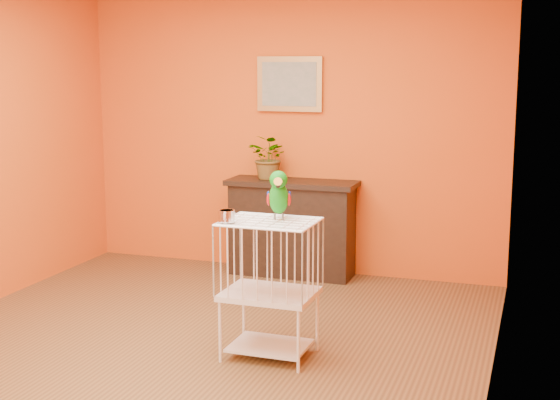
% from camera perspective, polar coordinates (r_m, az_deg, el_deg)
% --- Properties ---
extents(ground, '(4.50, 4.50, 0.00)m').
position_cam_1_polar(ground, '(5.50, -6.62, -10.74)').
color(ground, brown).
rests_on(ground, ground).
extents(room_shell, '(4.50, 4.50, 4.50)m').
position_cam_1_polar(room_shell, '(5.16, -6.97, 5.95)').
color(room_shell, '#D35013').
rests_on(room_shell, ground).
extents(console_cabinet, '(1.19, 0.43, 0.89)m').
position_cam_1_polar(console_cabinet, '(7.17, 0.86, -2.05)').
color(console_cabinet, black).
rests_on(console_cabinet, ground).
extents(potted_plant, '(0.49, 0.51, 0.32)m').
position_cam_1_polar(potted_plant, '(7.09, -0.91, 2.73)').
color(potted_plant, '#26722D').
rests_on(potted_plant, console_cabinet).
extents(framed_picture, '(0.62, 0.04, 0.50)m').
position_cam_1_polar(framed_picture, '(7.21, 0.70, 8.48)').
color(framed_picture, '#AC7D3D').
rests_on(framed_picture, room_shell).
extents(birdcage, '(0.60, 0.47, 0.93)m').
position_cam_1_polar(birdcage, '(5.18, -0.77, -6.38)').
color(birdcage, silver).
rests_on(birdcage, ground).
extents(feed_cup, '(0.11, 0.11, 0.08)m').
position_cam_1_polar(feed_cup, '(5.02, -3.92, -1.17)').
color(feed_cup, silver).
rests_on(feed_cup, birdcage).
extents(parrot, '(0.18, 0.30, 0.33)m').
position_cam_1_polar(parrot, '(5.07, -0.09, 0.40)').
color(parrot, '#59544C').
rests_on(parrot, birdcage).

